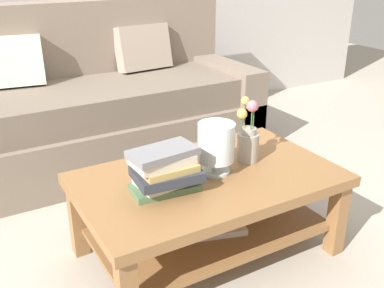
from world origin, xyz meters
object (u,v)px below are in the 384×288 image
at_px(coffee_table, 208,197).
at_px(book_stack_main, 164,170).
at_px(glass_hurricane_vase, 216,144).
at_px(couch, 96,109).
at_px(flower_pitcher, 248,138).

height_order(coffee_table, book_stack_main, book_stack_main).
bearing_deg(glass_hurricane_vase, book_stack_main, -171.80).
bearing_deg(coffee_table, couch, 93.33).
bearing_deg(couch, glass_hurricane_vase, -84.82).
xyz_separation_m(couch, glass_hurricane_vase, (0.12, -1.34, 0.20)).
height_order(couch, coffee_table, couch).
relative_size(couch, coffee_table, 1.83).
relative_size(book_stack_main, flower_pitcher, 0.97).
height_order(book_stack_main, glass_hurricane_vase, glass_hurricane_vase).
bearing_deg(glass_hurricane_vase, flower_pitcher, 9.62).
distance_m(couch, glass_hurricane_vase, 1.36).
distance_m(couch, coffee_table, 1.35).
xyz_separation_m(coffee_table, glass_hurricane_vase, (0.04, 0.01, 0.26)).
xyz_separation_m(couch, book_stack_main, (-0.16, -1.38, 0.16)).
bearing_deg(glass_hurricane_vase, couch, 95.18).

